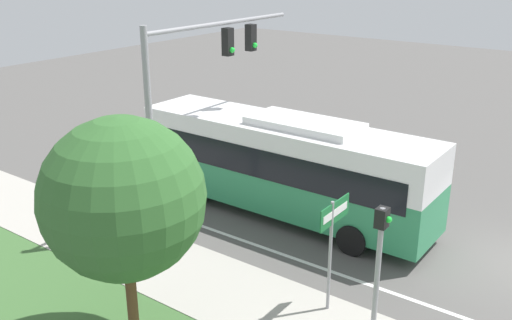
{
  "coord_description": "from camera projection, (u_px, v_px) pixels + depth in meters",
  "views": [
    {
      "loc": [
        -16.04,
        -2.27,
        8.33
      ],
      "look_at": [
        -1.37,
        8.44,
        1.75
      ],
      "focal_mm": 40.0,
      "sensor_mm": 36.0,
      "label": 1
    }
  ],
  "objects": [
    {
      "name": "bus",
      "position": [
        283.0,
        161.0,
        18.82
      ],
      "size": [
        2.59,
        10.37,
        3.43
      ],
      "color": "#2D8956",
      "rests_on": "ground_plane"
    },
    {
      "name": "roadside_tree",
      "position": [
        123.0,
        199.0,
        11.64
      ],
      "size": [
        3.43,
        3.43,
        5.25
      ],
      "color": "brown",
      "rests_on": "grass_verge"
    },
    {
      "name": "signal_gantry",
      "position": [
        197.0,
        78.0,
        17.76
      ],
      "size": [
        6.97,
        0.41,
        6.5
      ],
      "color": "#939399",
      "rests_on": "ground_plane"
    },
    {
      "name": "street_sign",
      "position": [
        333.0,
        234.0,
        13.4
      ],
      "size": [
        1.33,
        0.08,
        2.98
      ],
      "color": "#939399",
      "rests_on": "ground_plane"
    },
    {
      "name": "pedestrian_signal",
      "position": [
        379.0,
        255.0,
        12.18
      ],
      "size": [
        0.28,
        0.34,
        3.37
      ],
      "color": "#939399",
      "rests_on": "ground_plane"
    }
  ]
}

